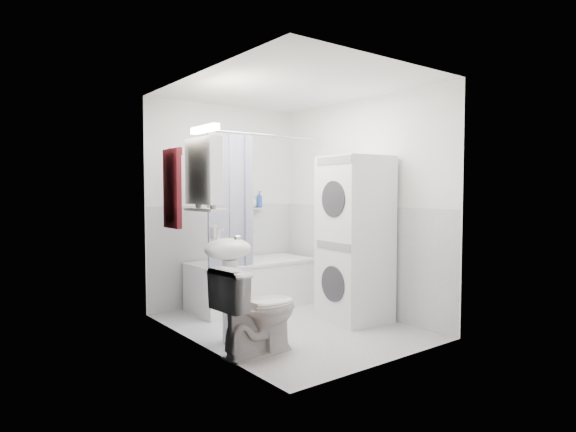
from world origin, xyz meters
TOP-DOWN VIEW (x-y plane):
  - floor at (0.00, 0.00)m, footprint 2.60×2.60m
  - room_walls at (0.00, 0.00)m, footprint 2.60×2.60m
  - wainscot at (0.00, 0.29)m, footprint 1.98×2.58m
  - door at (-0.95, -0.55)m, footprint 0.05×2.00m
  - bathtub at (0.13, 0.92)m, footprint 1.44×0.68m
  - tub_spout at (0.33, 1.25)m, footprint 0.04×0.12m
  - curtain_rod at (0.13, 0.64)m, footprint 1.62×0.02m
  - shower_curtain at (-0.31, 0.64)m, footprint 0.55×0.02m
  - sink at (-0.75, -0.07)m, footprint 0.44×0.37m
  - medicine_cabinet at (-0.90, 0.10)m, footprint 0.13×0.50m
  - shelf at (-0.89, 0.10)m, footprint 0.18×0.54m
  - shower_caddy at (0.38, 1.24)m, footprint 0.22×0.06m
  - towel at (-0.94, 0.71)m, footprint 0.07×0.34m
  - washer_dryer at (0.68, -0.24)m, footprint 0.67×0.66m
  - toilet at (-0.72, -0.49)m, footprint 0.78×0.47m
  - soap_pump at (-0.71, 0.25)m, footprint 0.08×0.17m
  - shelf_bottle at (-0.89, -0.05)m, footprint 0.07×0.18m
  - shelf_cup at (-0.89, 0.22)m, footprint 0.10×0.09m
  - shampoo_a at (0.35, 1.24)m, footprint 0.13×0.17m
  - shampoo_b at (0.47, 1.24)m, footprint 0.08×0.21m

SIDE VIEW (x-z plane):
  - floor at x=0.00m, z-range 0.00..0.00m
  - bathtub at x=0.13m, z-range 0.03..0.58m
  - toilet at x=-0.72m, z-range 0.00..0.73m
  - wainscot at x=0.00m, z-range -0.69..1.89m
  - sink at x=-0.75m, z-range 0.18..1.22m
  - washer_dryer at x=0.68m, z-range 0.00..1.73m
  - tub_spout at x=0.33m, z-range 0.85..0.89m
  - soap_pump at x=-0.71m, z-range 0.91..0.99m
  - door at x=-0.95m, z-range 0.00..2.00m
  - shower_caddy at x=0.38m, z-range 1.14..1.16m
  - shelf at x=-0.89m, z-range 1.19..1.21m
  - shampoo_b at x=0.47m, z-range 1.16..1.24m
  - shampoo_a at x=0.35m, z-range 1.16..1.29m
  - shelf_bottle at x=-0.89m, z-range 1.21..1.28m
  - shower_curtain at x=-0.31m, z-range 0.52..1.98m
  - shelf_cup at x=-0.89m, z-range 1.21..1.31m
  - towel at x=-0.94m, z-range 1.01..1.82m
  - room_walls at x=0.00m, z-range 0.19..2.79m
  - medicine_cabinet at x=-0.90m, z-range 1.21..1.92m
  - curtain_rod at x=0.13m, z-range 1.99..2.01m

